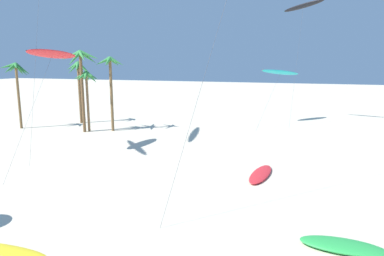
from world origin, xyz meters
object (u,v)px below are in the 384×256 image
Objects in this scene: grounded_kite_1 at (343,246)px; grounded_kite_0 at (261,174)px; palm_tree_0 at (16,73)px; palm_tree_2 at (110,72)px; palm_tree_3 at (86,81)px; palm_tree_4 at (81,64)px; flying_kite_4 at (303,6)px; palm_tree_1 at (78,75)px; flying_kite_5 at (52,54)px; flying_kite_3 at (281,72)px.

grounded_kite_0 is at bearing 118.30° from grounded_kite_1.
palm_tree_0 is 13.15m from palm_tree_2.
palm_tree_3 is 2.22m from palm_tree_4.
palm_tree_2 is 1.23× the size of palm_tree_3.
palm_tree_4 is at bearing -119.08° from palm_tree_3.
palm_tree_2 is 3.70m from palm_tree_4.
palm_tree_0 is 10.19m from palm_tree_3.
palm_tree_2 is at bearing -146.84° from flying_kite_4.
palm_tree_2 is at bearing 11.78° from palm_tree_0.
palm_tree_3 is 0.44× the size of flying_kite_4.
palm_tree_2 reaches higher than grounded_kite_1.
palm_tree_4 reaches higher than palm_tree_0.
palm_tree_3 is at bearing 60.92° from palm_tree_4.
flying_kite_5 reaches higher than palm_tree_1.
palm_tree_4 is 0.59× the size of flying_kite_4.
palm_tree_2 is 11.57m from flying_kite_5.
palm_tree_1 is 1.72× the size of grounded_kite_0.
palm_tree_2 is at bearing -25.67° from palm_tree_1.
grounded_kite_1 is (25.93, -10.98, -9.58)m from flying_kite_5.
grounded_kite_1 is at bearing -80.05° from flying_kite_3.
palm_tree_0 is 37.27m from flying_kite_3.
palm_tree_2 is 0.92× the size of palm_tree_4.
palm_tree_3 is 0.63× the size of flying_kite_5.
flying_kite_5 is 29.75m from grounded_kite_1.
grounded_kite_0 is (-1.62, -27.32, -16.79)m from flying_kite_4.
palm_tree_3 reaches higher than grounded_kite_1.
flying_kite_4 is (2.69, 0.50, 9.43)m from flying_kite_3.
palm_tree_1 is at bearing 134.37° from palm_tree_3.
flying_kite_5 is 3.09× the size of grounded_kite_1.
palm_tree_4 is 0.89× the size of flying_kite_3.
palm_tree_0 reaches higher than grounded_kite_0.
flying_kite_4 reaches higher than palm_tree_4.
palm_tree_3 is 1.94× the size of grounded_kite_1.
palm_tree_2 is at bearing 149.88° from grounded_kite_0.
palm_tree_4 is 1.98× the size of grounded_kite_0.
palm_tree_3 is 0.75× the size of palm_tree_4.
grounded_kite_1 is at bearing -26.45° from palm_tree_0.
flying_kite_4 is at bearing 32.85° from palm_tree_4.
palm_tree_2 is at bearing -144.41° from flying_kite_3.
palm_tree_1 reaches higher than palm_tree_0.
flying_kite_5 is at bearing -32.54° from palm_tree_0.
grounded_kite_0 is at bearing -93.39° from flying_kite_4.
grounded_kite_1 is at bearing -84.24° from flying_kite_4.
palm_tree_1 is 7.41m from palm_tree_4.
palm_tree_0 is at bearing -153.74° from flying_kite_4.
grounded_kite_1 is at bearing -61.70° from grounded_kite_0.
flying_kite_3 is at bearing 27.40° from palm_tree_0.
palm_tree_4 reaches higher than grounded_kite_1.
palm_tree_1 is 34.08m from flying_kite_4.
palm_tree_4 is at bearing 156.61° from grounded_kite_0.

